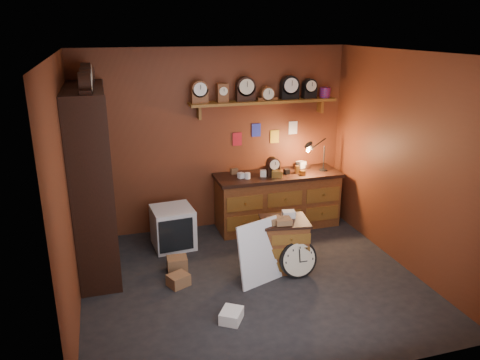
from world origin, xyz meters
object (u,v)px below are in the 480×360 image
Objects in this scene: workbench at (278,197)px; low_cabinet at (284,242)px; shelving_unit at (89,173)px; big_round_clock at (298,259)px.

workbench is 2.53× the size of low_cabinet.
shelving_unit is at bearing -169.55° from workbench.
shelving_unit is 1.35× the size of workbench.
low_cabinet is at bearing -107.32° from workbench.
workbench is at bearing 10.45° from shelving_unit.
low_cabinet is at bearing -18.83° from shelving_unit.
low_cabinet is 1.58× the size of big_round_clock.
low_cabinet reaches higher than big_round_clock.
big_round_clock is at bearing -61.17° from low_cabinet.
shelving_unit is 2.84m from workbench.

